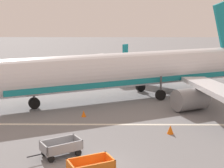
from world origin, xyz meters
TOP-DOWN VIEW (x-y plane):
  - apron_stripe at (0.00, 8.25)m, footprint 120.00×0.36m
  - airplane at (3.78, 17.83)m, footprint 35.54×29.19m
  - baggage_cart_nearest at (-0.20, -1.05)m, footprint 3.52×2.34m
  - baggage_cart_second_in_row at (-2.33, 1.85)m, footprint 3.40×2.51m
  - traffic_cone_near_plane at (-1.64, 10.44)m, footprint 0.43×0.43m
  - traffic_cone_by_carts at (5.46, 6.11)m, footprint 0.52×0.52m

SIDE VIEW (x-z plane):
  - apron_stripe at x=0.00m, z-range 0.00..0.01m
  - traffic_cone_near_plane at x=-1.64m, z-range 0.00..0.57m
  - traffic_cone_by_carts at x=5.46m, z-range 0.00..0.68m
  - baggage_cart_nearest at x=-0.20m, z-range 0.07..1.14m
  - baggage_cart_second_in_row at x=-2.33m, z-range 0.07..1.14m
  - airplane at x=3.78m, z-range -2.62..8.72m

